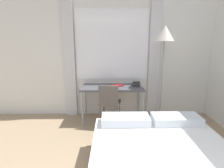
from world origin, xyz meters
name	(u,v)px	position (x,y,z in m)	size (l,w,h in m)	color
wall_back_with_window	(106,56)	(0.02, 3.36, 1.35)	(5.74, 0.13, 2.70)	silver
desk	(112,89)	(0.16, 2.99, 0.69)	(1.28, 0.58, 0.75)	#4C4C51
desk_chair	(109,101)	(0.10, 2.75, 0.51)	(0.46, 0.46, 0.86)	#59514C
standing_lamp	(165,39)	(1.19, 2.96, 1.72)	(0.37, 0.37, 1.98)	#4C4C51
telephone	(136,84)	(0.67, 3.03, 0.80)	(0.16, 0.18, 0.10)	#2D2D2D
book	(117,85)	(0.26, 3.06, 0.77)	(0.28, 0.21, 0.02)	maroon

